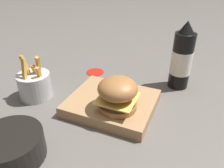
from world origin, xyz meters
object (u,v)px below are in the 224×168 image
object	(u,v)px
burger	(118,93)
side_bowl	(11,146)
serving_board	(112,103)
ketchup_bottle	(182,59)
fries_basket	(35,85)

from	to	relation	value
burger	side_bowl	world-z (taller)	burger
side_bowl	serving_board	bearing A→B (deg)	-116.70
serving_board	side_bowl	world-z (taller)	side_bowl
ketchup_bottle	fries_basket	size ratio (longest dim) A/B	1.59
fries_basket	side_bowl	distance (m)	0.25
side_bowl	fries_basket	bearing A→B (deg)	-61.81
burger	fries_basket	world-z (taller)	fries_basket
burger	ketchup_bottle	bearing A→B (deg)	-117.83
ketchup_bottle	side_bowl	distance (m)	0.56
ketchup_bottle	side_bowl	world-z (taller)	ketchup_bottle
ketchup_bottle	fries_basket	xyz separation A→B (m)	(0.41, 0.25, -0.06)
burger	side_bowl	xyz separation A→B (m)	(0.16, 0.23, -0.05)
serving_board	fries_basket	bearing A→B (deg)	9.20
burger	ketchup_bottle	xyz separation A→B (m)	(-0.13, -0.25, 0.02)
serving_board	burger	xyz separation A→B (m)	(-0.03, 0.03, 0.06)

